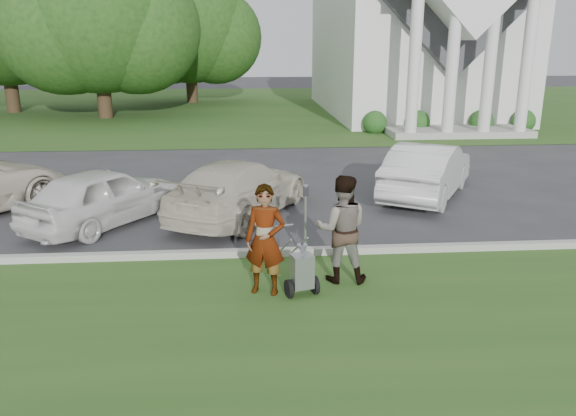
{
  "coord_description": "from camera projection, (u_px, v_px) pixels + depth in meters",
  "views": [
    {
      "loc": [
        -0.38,
        -9.53,
        3.94
      ],
      "look_at": [
        0.34,
        0.0,
        1.12
      ],
      "focal_mm": 35.0,
      "sensor_mm": 36.0,
      "label": 1
    }
  ],
  "objects": [
    {
      "name": "tree_back",
      "position": [
        189.0,
        31.0,
        37.32
      ],
      "size": [
        9.61,
        7.6,
        8.89
      ],
      "color": "#332316",
      "rests_on": "ground"
    },
    {
      "name": "grass_strip",
      "position": [
        279.0,
        354.0,
        7.39
      ],
      "size": [
        80.0,
        7.0,
        0.01
      ],
      "primitive_type": "cube",
      "color": "#2A531C",
      "rests_on": "ground"
    },
    {
      "name": "tree_left",
      "position": [
        97.0,
        20.0,
        29.27
      ],
      "size": [
        10.63,
        8.4,
        9.71
      ],
      "color": "#332316",
      "rests_on": "ground"
    },
    {
      "name": "parking_meter_near",
      "position": [
        305.0,
        213.0,
        10.37
      ],
      "size": [
        0.1,
        0.09,
        1.45
      ],
      "color": "#94969C",
      "rests_on": "ground"
    },
    {
      "name": "church",
      "position": [
        411.0,
        6.0,
        31.34
      ],
      "size": [
        9.19,
        19.0,
        24.1
      ],
      "color": "white",
      "rests_on": "ground"
    },
    {
      "name": "church_lawn",
      "position": [
        251.0,
        107.0,
        36.08
      ],
      "size": [
        80.0,
        30.0,
        0.01
      ],
      "primitive_type": "cube",
      "color": "#2A531C",
      "rests_on": "ground"
    },
    {
      "name": "curb",
      "position": [
        268.0,
        253.0,
        10.76
      ],
      "size": [
        80.0,
        0.18,
        0.15
      ],
      "primitive_type": "cube",
      "color": "#9E9E93",
      "rests_on": "ground"
    },
    {
      "name": "car_d",
      "position": [
        427.0,
        170.0,
        14.81
      ],
      "size": [
        3.53,
        4.52,
        1.44
      ],
      "primitive_type": "imported",
      "rotation": [
        0.0,
        0.0,
        2.61
      ],
      "color": "silver",
      "rests_on": "ground"
    },
    {
      "name": "car_b",
      "position": [
        104.0,
        196.0,
        12.5
      ],
      "size": [
        3.5,
        4.08,
        1.32
      ],
      "primitive_type": "imported",
      "rotation": [
        0.0,
        0.0,
        2.54
      ],
      "color": "silver",
      "rests_on": "ground"
    },
    {
      "name": "ground",
      "position": [
        269.0,
        267.0,
        10.26
      ],
      "size": [
        120.0,
        120.0,
        0.0
      ],
      "primitive_type": "plane",
      "color": "#333335",
      "rests_on": "ground"
    },
    {
      "name": "person_right",
      "position": [
        342.0,
        230.0,
        9.43
      ],
      "size": [
        0.98,
        0.81,
        1.85
      ],
      "primitive_type": "imported",
      "rotation": [
        0.0,
        0.0,
        3.02
      ],
      "color": "#999999",
      "rests_on": "ground"
    },
    {
      "name": "tree_far",
      "position": [
        0.0,
        11.0,
        31.54
      ],
      "size": [
        11.64,
        9.2,
        10.73
      ],
      "color": "#332316",
      "rests_on": "ground"
    },
    {
      "name": "person_left",
      "position": [
        265.0,
        241.0,
        8.96
      ],
      "size": [
        0.76,
        0.6,
        1.81
      ],
      "primitive_type": "imported",
      "rotation": [
        0.0,
        0.0,
        -0.29
      ],
      "color": "#999999",
      "rests_on": "ground"
    },
    {
      "name": "car_c",
      "position": [
        239.0,
        188.0,
        13.14
      ],
      "size": [
        3.81,
        4.92,
        1.33
      ],
      "primitive_type": "imported",
      "rotation": [
        0.0,
        0.0,
        2.65
      ],
      "color": "beige",
      "rests_on": "ground"
    },
    {
      "name": "striping_cart",
      "position": [
        302.0,
        272.0,
        9.01
      ],
      "size": [
        0.68,
        1.09,
        0.95
      ],
      "rotation": [
        0.0,
        0.0,
        0.27
      ],
      "color": "black",
      "rests_on": "ground"
    }
  ]
}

